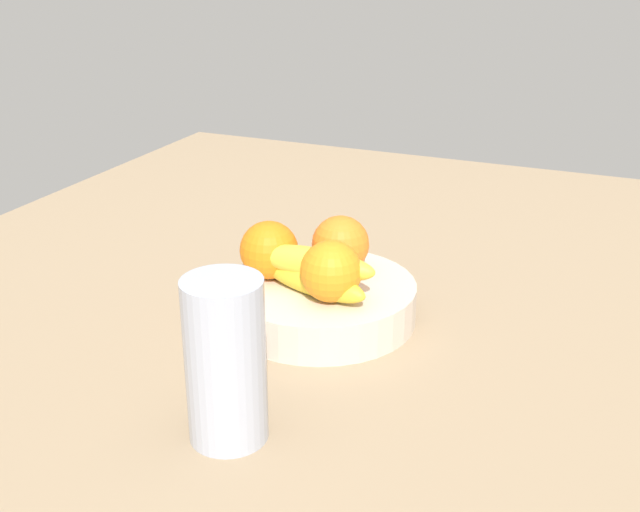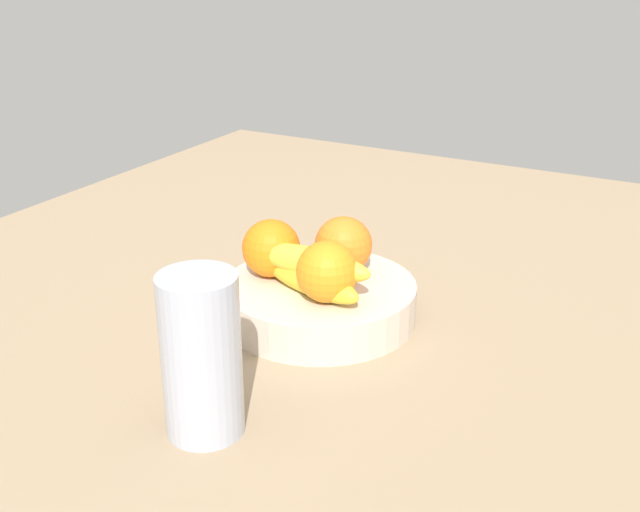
{
  "view_description": "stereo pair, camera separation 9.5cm",
  "coord_description": "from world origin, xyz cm",
  "px_view_note": "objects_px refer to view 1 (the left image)",
  "views": [
    {
      "loc": [
        85.82,
        39.44,
        49.53
      ],
      "look_at": [
        -3.39,
        1.49,
        9.3
      ],
      "focal_mm": 44.44,
      "sensor_mm": 36.0,
      "label": 1
    },
    {
      "loc": [
        81.66,
        48.01,
        49.53
      ],
      "look_at": [
        -3.39,
        1.49,
        9.3
      ],
      "focal_mm": 44.44,
      "sensor_mm": 36.0,
      "label": 2
    }
  ],
  "objects_px": {
    "orange_front_left": "(340,244)",
    "orange_center": "(331,271)",
    "banana_bunch": "(313,271)",
    "orange_front_right": "(269,250)",
    "thermos_tumbler": "(226,361)",
    "fruit_bowl": "(320,301)"
  },
  "relations": [
    {
      "from": "orange_front_left",
      "to": "orange_center",
      "type": "bearing_deg",
      "value": 14.34
    },
    {
      "from": "orange_front_left",
      "to": "banana_bunch",
      "type": "distance_m",
      "value": 0.08
    },
    {
      "from": "orange_front_left",
      "to": "orange_front_right",
      "type": "relative_size",
      "value": 1.0
    },
    {
      "from": "orange_center",
      "to": "thermos_tumbler",
      "type": "distance_m",
      "value": 0.25
    },
    {
      "from": "orange_front_left",
      "to": "orange_center",
      "type": "height_order",
      "value": "same"
    },
    {
      "from": "banana_bunch",
      "to": "fruit_bowl",
      "type": "bearing_deg",
      "value": -173.46
    },
    {
      "from": "fruit_bowl",
      "to": "orange_front_right",
      "type": "bearing_deg",
      "value": -84.33
    },
    {
      "from": "banana_bunch",
      "to": "orange_front_right",
      "type": "bearing_deg",
      "value": -106.99
    },
    {
      "from": "orange_front_left",
      "to": "thermos_tumbler",
      "type": "height_order",
      "value": "thermos_tumbler"
    },
    {
      "from": "orange_front_right",
      "to": "orange_center",
      "type": "relative_size",
      "value": 1.0
    },
    {
      "from": "orange_front_left",
      "to": "banana_bunch",
      "type": "bearing_deg",
      "value": -4.09
    },
    {
      "from": "fruit_bowl",
      "to": "orange_front_right",
      "type": "xyz_separation_m",
      "value": [
        0.01,
        -0.07,
        0.07
      ]
    },
    {
      "from": "orange_front_left",
      "to": "orange_center",
      "type": "relative_size",
      "value": 1.0
    },
    {
      "from": "orange_front_left",
      "to": "banana_bunch",
      "type": "xyz_separation_m",
      "value": [
        0.08,
        -0.01,
        -0.01
      ]
    },
    {
      "from": "orange_center",
      "to": "thermos_tumbler",
      "type": "bearing_deg",
      "value": -3.45
    },
    {
      "from": "orange_front_right",
      "to": "banana_bunch",
      "type": "bearing_deg",
      "value": 73.01
    },
    {
      "from": "fruit_bowl",
      "to": "orange_front_right",
      "type": "relative_size",
      "value": 3.27
    },
    {
      "from": "thermos_tumbler",
      "to": "fruit_bowl",
      "type": "bearing_deg",
      "value": -176.46
    },
    {
      "from": "thermos_tumbler",
      "to": "banana_bunch",
      "type": "bearing_deg",
      "value": -176.82
    },
    {
      "from": "fruit_bowl",
      "to": "orange_front_right",
      "type": "height_order",
      "value": "orange_front_right"
    },
    {
      "from": "fruit_bowl",
      "to": "thermos_tumbler",
      "type": "xyz_separation_m",
      "value": [
        0.29,
        0.02,
        0.06
      ]
    },
    {
      "from": "orange_front_left",
      "to": "orange_front_right",
      "type": "height_order",
      "value": "same"
    }
  ]
}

